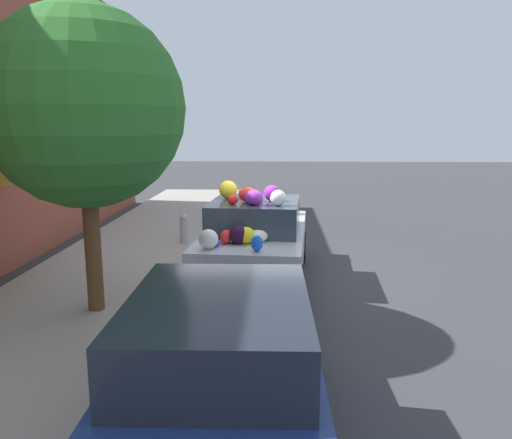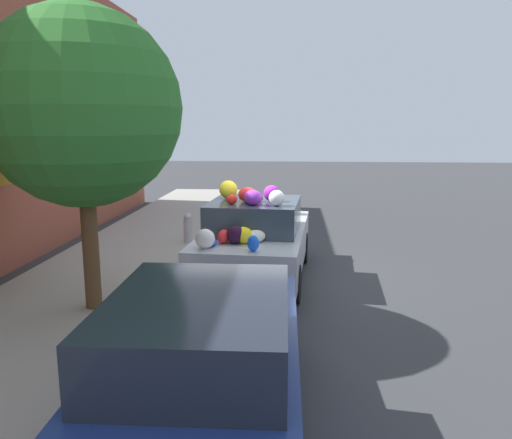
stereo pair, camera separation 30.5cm
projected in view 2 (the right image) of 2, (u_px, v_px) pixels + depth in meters
name	position (u px, v px, depth m)	size (l,w,h in m)	color
ground_plane	(253.00, 278.00, 9.45)	(60.00, 60.00, 0.00)	#38383A
sidewalk_curb	(114.00, 272.00, 9.64)	(24.00, 3.20, 0.11)	#9E998E
street_tree	(82.00, 108.00, 7.07)	(2.85, 2.85, 4.41)	brown
fire_hydrant	(188.00, 228.00, 11.76)	(0.20, 0.20, 0.70)	#B2B2B7
art_car	(256.00, 237.00, 9.25)	(4.06, 2.05, 1.84)	#B7BABF
parked_car_plain	(202.00, 370.00, 4.38)	(4.42, 1.77, 1.47)	navy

